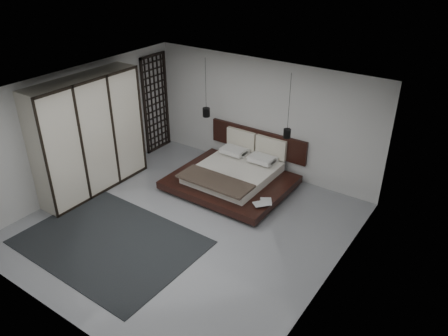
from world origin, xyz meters
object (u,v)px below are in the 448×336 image
Objects in this scene: bed at (234,175)px; pendant_right at (287,133)px; pendant_left at (206,112)px; lattice_screen at (156,103)px; wardrobe at (89,136)px; rug at (110,242)px.

pendant_right reaches higher than bed.
pendant_right is (2.18, 0.00, -0.01)m from pendant_left.
wardrobe reaches higher than lattice_screen.
pendant_right is at bearing 0.00° from pendant_left.
pendant_left reaches higher than rug.
lattice_screen is at bearing 175.77° from pendant_left.
wardrobe is 2.60m from rug.
pendant_right is 0.53× the size of wardrobe.
wardrobe is (-1.52, -2.33, -0.15)m from pendant_left.
wardrobe is at bearing -123.16° from pendant_left.
lattice_screen is 0.98× the size of bed.
bed is at bearing -10.63° from lattice_screen.
lattice_screen is 0.96× the size of wardrobe.
wardrobe is at bearing -84.16° from lattice_screen.
pendant_right is 4.31m from rug.
lattice_screen reaches higher than rug.
rug is at bearing -34.71° from wardrobe.
pendant_left is 0.42× the size of rug.
pendant_left is at bearing 56.84° from wardrobe.
pendant_left is 2.18m from pendant_right.
rug is at bearing -117.38° from pendant_right.
pendant_right is at bearing -1.90° from lattice_screen.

